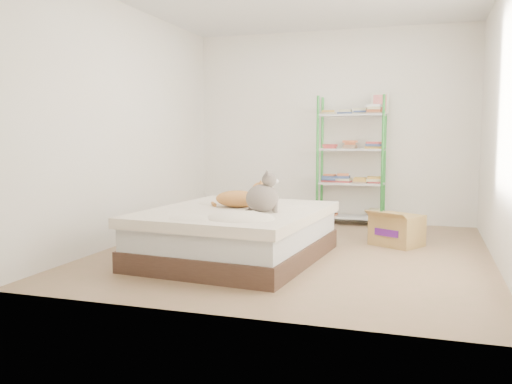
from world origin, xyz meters
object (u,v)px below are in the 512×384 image
at_px(bed, 237,234).
at_px(cardboard_box, 397,230).
at_px(white_bin, 257,210).
at_px(grey_cat, 262,192).
at_px(orange_cat, 238,197).
at_px(shelf_unit, 352,159).

bearing_deg(bed, cardboard_box, 43.12).
bearing_deg(white_bin, grey_cat, -71.23).
relative_size(bed, white_bin, 5.77).
bearing_deg(grey_cat, orange_cat, 29.81).
distance_m(grey_cat, cardboard_box, 1.76).
bearing_deg(shelf_unit, cardboard_box, -62.10).
relative_size(cardboard_box, white_bin, 1.81).
bearing_deg(grey_cat, white_bin, -5.03).
relative_size(shelf_unit, white_bin, 4.95).
xyz_separation_m(bed, shelf_unit, (0.77, 2.38, 0.63)).
height_order(grey_cat, cardboard_box, grey_cat).
distance_m(orange_cat, grey_cat, 0.41).
height_order(bed, grey_cat, grey_cat).
distance_m(grey_cat, shelf_unit, 2.57).
bearing_deg(bed, orange_cat, 108.83).
height_order(orange_cat, cardboard_box, orange_cat).
height_order(cardboard_box, white_bin, cardboard_box).
xyz_separation_m(orange_cat, cardboard_box, (1.46, 1.01, -0.42)).
distance_m(shelf_unit, cardboard_box, 1.59).
relative_size(orange_cat, grey_cat, 1.41).
height_order(shelf_unit, cardboard_box, shelf_unit).
bearing_deg(grey_cat, cardboard_box, -66.02).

